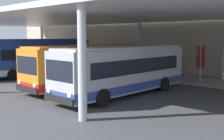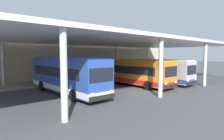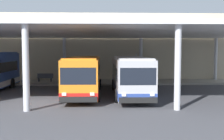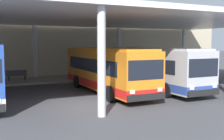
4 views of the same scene
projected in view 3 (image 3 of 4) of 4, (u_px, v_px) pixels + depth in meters
name	position (u px, v px, depth m)	size (l,w,h in m)	color
ground_plane	(37.00, 103.00, 18.63)	(200.00, 200.00, 0.00)	#47474C
platform_kerb	(63.00, 82.00, 30.34)	(42.00, 4.50, 0.18)	gray
station_building_facade	(66.00, 47.00, 33.29)	(48.00, 1.60, 8.37)	#C1B293
canopy_shelter	(51.00, 33.00, 23.75)	(40.00, 17.00, 5.55)	silver
bus_second_bay	(84.00, 75.00, 22.12)	(2.75, 10.54, 3.17)	orange
bus_middle_bay	(130.00, 75.00, 21.88)	(2.74, 10.53, 3.17)	#B7B7BC
bench_waiting	(45.00, 77.00, 30.30)	(1.80, 0.45, 0.92)	#4C515B
trash_bin	(15.00, 78.00, 30.02)	(0.52, 0.52, 0.98)	maroon
banner_sign	(136.00, 66.00, 29.68)	(0.70, 0.12, 3.20)	#B2B2B7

